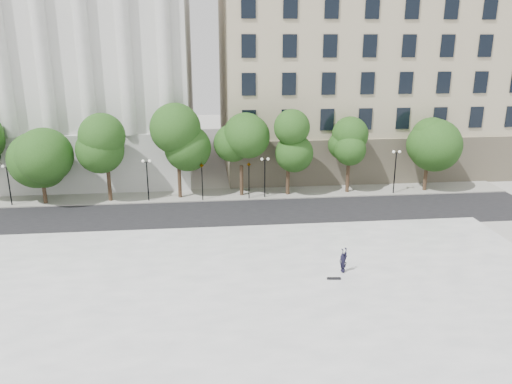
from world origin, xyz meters
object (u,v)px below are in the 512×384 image
at_px(traffic_light_west, 202,164).
at_px(traffic_light_east, 249,163).
at_px(person_lying, 343,269).
at_px(skateboard, 334,278).

bearing_deg(traffic_light_west, traffic_light_east, 0.00).
distance_m(traffic_light_west, person_lying, 19.79).
relative_size(traffic_light_east, skateboard, 4.85).
bearing_deg(person_lying, traffic_light_west, 90.02).
xyz_separation_m(traffic_light_west, skateboard, (8.19, -18.25, -3.20)).
distance_m(traffic_light_west, traffic_light_east, 4.48).
bearing_deg(skateboard, person_lying, 53.07).
bearing_deg(person_lying, skateboard, -160.07).
bearing_deg(traffic_light_east, skateboard, -78.52).
relative_size(traffic_light_east, person_lying, 2.51).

